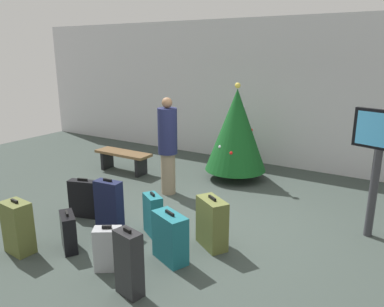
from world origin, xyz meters
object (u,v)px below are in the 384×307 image
(waiting_bench, at_px, (123,157))
(suitcase_6, at_px, (170,238))
(suitcase_7, at_px, (84,199))
(suitcase_3, at_px, (129,263))
(holiday_tree, at_px, (236,130))
(traveller_0, at_px, (168,144))
(suitcase_5, at_px, (212,223))
(suitcase_1, at_px, (108,249))
(suitcase_8, at_px, (153,215))
(suitcase_0, at_px, (18,227))
(suitcase_4, at_px, (69,232))
(suitcase_2, at_px, (109,205))
(flight_info_kiosk, at_px, (379,152))

(waiting_bench, xyz_separation_m, suitcase_6, (3.12, -2.59, -0.02))
(suitcase_7, bearing_deg, suitcase_3, -30.81)
(holiday_tree, height_order, suitcase_7, holiday_tree)
(waiting_bench, bearing_deg, traveller_0, -18.93)
(holiday_tree, relative_size, suitcase_5, 2.75)
(suitcase_5, xyz_separation_m, suitcase_7, (-2.32, -0.24, -0.04))
(suitcase_6, bearing_deg, suitcase_5, 64.71)
(holiday_tree, xyz_separation_m, suitcase_1, (0.15, -4.10, -0.81))
(waiting_bench, height_order, suitcase_8, suitcase_8)
(suitcase_0, relative_size, suitcase_8, 1.17)
(waiting_bench, height_order, traveller_0, traveller_0)
(holiday_tree, xyz_separation_m, suitcase_4, (-0.68, -4.03, -0.83))
(traveller_0, bearing_deg, waiting_bench, 161.07)
(suitcase_1, bearing_deg, suitcase_4, 175.04)
(suitcase_4, xyz_separation_m, suitcase_5, (1.67, 1.13, 0.09))
(waiting_bench, distance_m, suitcase_2, 2.92)
(suitcase_1, xyz_separation_m, suitcase_4, (-0.83, 0.07, -0.02))
(flight_info_kiosk, distance_m, traveller_0, 3.63)
(suitcase_3, distance_m, suitcase_5, 1.49)
(holiday_tree, height_order, waiting_bench, holiday_tree)
(suitcase_0, height_order, suitcase_5, suitcase_0)
(holiday_tree, xyz_separation_m, suitcase_5, (1.00, -2.89, -0.73))
(suitcase_1, xyz_separation_m, suitcase_2, (-0.79, 0.85, 0.11))
(holiday_tree, relative_size, traveller_0, 1.11)
(suitcase_1, bearing_deg, suitcase_5, 54.90)
(traveller_0, xyz_separation_m, suitcase_3, (1.46, -2.86, -0.60))
(flight_info_kiosk, bearing_deg, suitcase_3, -125.63)
(suitcase_3, height_order, suitcase_7, suitcase_3)
(suitcase_1, relative_size, suitcase_2, 0.73)
(suitcase_2, height_order, suitcase_6, suitcase_2)
(suitcase_0, height_order, suitcase_2, suitcase_2)
(suitcase_5, bearing_deg, traveller_0, 141.25)
(suitcase_5, relative_size, suitcase_6, 1.08)
(traveller_0, distance_m, suitcase_8, 1.84)
(suitcase_8, bearing_deg, suitcase_1, -84.45)
(suitcase_1, height_order, suitcase_6, suitcase_6)
(suitcase_2, xyz_separation_m, suitcase_5, (1.64, 0.35, -0.04))
(suitcase_2, height_order, suitcase_4, suitcase_2)
(holiday_tree, height_order, suitcase_3, holiday_tree)
(traveller_0, distance_m, suitcase_7, 1.86)
(suitcase_4, xyz_separation_m, suitcase_8, (0.72, 1.01, 0.05))
(suitcase_2, height_order, suitcase_5, suitcase_2)
(flight_info_kiosk, height_order, suitcase_7, flight_info_kiosk)
(traveller_0, relative_size, suitcase_7, 2.78)
(suitcase_0, xyz_separation_m, suitcase_5, (2.20, 1.54, -0.01))
(suitcase_6, height_order, suitcase_8, suitcase_6)
(traveller_0, relative_size, suitcase_0, 2.42)
(waiting_bench, bearing_deg, suitcase_1, -51.05)
(flight_info_kiosk, distance_m, suitcase_8, 3.43)
(suitcase_1, bearing_deg, suitcase_2, 132.88)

